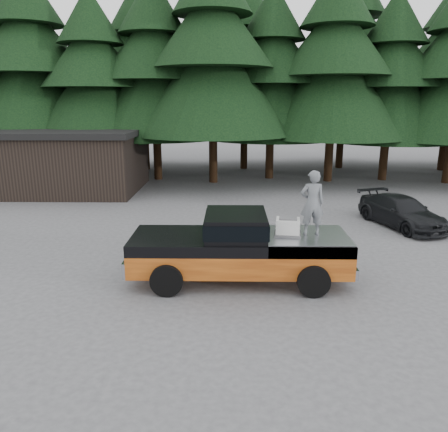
{
  "coord_description": "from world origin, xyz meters",
  "views": [
    {
      "loc": [
        0.03,
        -11.57,
        4.83
      ],
      "look_at": [
        -0.14,
        0.0,
        1.74
      ],
      "focal_mm": 35.0,
      "sensor_mm": 36.0,
      "label": 1
    }
  ],
  "objects_px": {
    "air_compressor": "(288,227)",
    "parked_car": "(401,212)",
    "pickup_truck": "(239,258)",
    "utility_building": "(65,160)",
    "man_on_bed": "(312,203)"
  },
  "relations": [
    {
      "from": "pickup_truck",
      "to": "parked_car",
      "type": "relative_size",
      "value": 1.47
    },
    {
      "from": "parked_car",
      "to": "air_compressor",
      "type": "bearing_deg",
      "value": -151.62
    },
    {
      "from": "pickup_truck",
      "to": "air_compressor",
      "type": "bearing_deg",
      "value": -1.11
    },
    {
      "from": "man_on_bed",
      "to": "parked_car",
      "type": "xyz_separation_m",
      "value": [
        4.55,
        5.45,
        -1.61
      ]
    },
    {
      "from": "pickup_truck",
      "to": "utility_building",
      "type": "bearing_deg",
      "value": 126.88
    },
    {
      "from": "man_on_bed",
      "to": "parked_car",
      "type": "distance_m",
      "value": 7.28
    },
    {
      "from": "parked_car",
      "to": "utility_building",
      "type": "relative_size",
      "value": 0.49
    },
    {
      "from": "parked_car",
      "to": "utility_building",
      "type": "height_order",
      "value": "utility_building"
    },
    {
      "from": "pickup_truck",
      "to": "utility_building",
      "type": "distance_m",
      "value": 15.5
    },
    {
      "from": "pickup_truck",
      "to": "man_on_bed",
      "type": "distance_m",
      "value": 2.45
    },
    {
      "from": "air_compressor",
      "to": "parked_car",
      "type": "bearing_deg",
      "value": 54.2
    },
    {
      "from": "pickup_truck",
      "to": "utility_building",
      "type": "xyz_separation_m",
      "value": [
        -9.28,
        12.37,
        1.0
      ]
    },
    {
      "from": "air_compressor",
      "to": "parked_car",
      "type": "distance_m",
      "value": 7.6
    },
    {
      "from": "utility_building",
      "to": "man_on_bed",
      "type": "bearing_deg",
      "value": -47.86
    },
    {
      "from": "air_compressor",
      "to": "man_on_bed",
      "type": "relative_size",
      "value": 0.35
    }
  ]
}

